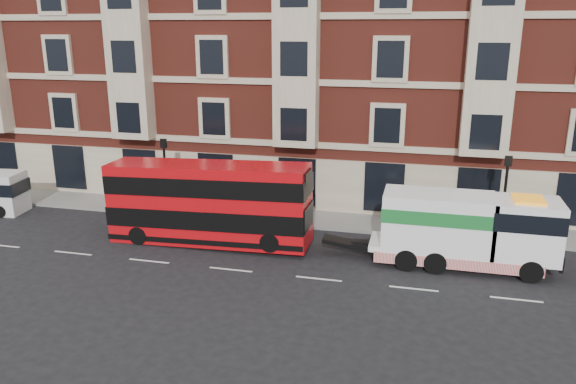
# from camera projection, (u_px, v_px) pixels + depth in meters

# --- Properties ---
(ground) EXTENTS (120.00, 120.00, 0.00)m
(ground) POSITION_uv_depth(u_px,v_px,m) (231.00, 270.00, 25.06)
(ground) COLOR black
(ground) RESTS_ON ground
(sidewalk) EXTENTS (90.00, 3.00, 0.15)m
(sidewalk) POSITION_uv_depth(u_px,v_px,m) (275.00, 216.00, 32.02)
(sidewalk) COLOR slate
(sidewalk) RESTS_ON ground
(victorian_terrace) EXTENTS (45.00, 12.00, 20.40)m
(victorian_terrace) POSITION_uv_depth(u_px,v_px,m) (312.00, 33.00, 36.09)
(victorian_terrace) COLOR maroon
(victorian_terrace) RESTS_ON ground
(lamp_post_west) EXTENTS (0.35, 0.15, 4.35)m
(lamp_post_west) POSITION_uv_depth(u_px,v_px,m) (165.00, 171.00, 31.46)
(lamp_post_west) COLOR black
(lamp_post_west) RESTS_ON sidewalk
(lamp_post_east) EXTENTS (0.35, 0.15, 4.35)m
(lamp_post_east) POSITION_uv_depth(u_px,v_px,m) (505.00, 192.00, 27.32)
(lamp_post_east) COLOR black
(lamp_post_east) RESTS_ON sidewalk
(double_decker_bus) EXTENTS (10.05, 2.31, 4.07)m
(double_decker_bus) POSITION_uv_depth(u_px,v_px,m) (209.00, 202.00, 27.57)
(double_decker_bus) COLOR red
(double_decker_bus) RESTS_ON ground
(tow_truck) EXTENTS (8.04, 2.38, 3.35)m
(tow_truck) POSITION_uv_depth(u_px,v_px,m) (463.00, 229.00, 24.91)
(tow_truck) COLOR white
(tow_truck) RESTS_ON ground
(pedestrian) EXTENTS (0.63, 0.43, 1.69)m
(pedestrian) POSITION_uv_depth(u_px,v_px,m) (136.00, 194.00, 32.96)
(pedestrian) COLOR #181B30
(pedestrian) RESTS_ON sidewalk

